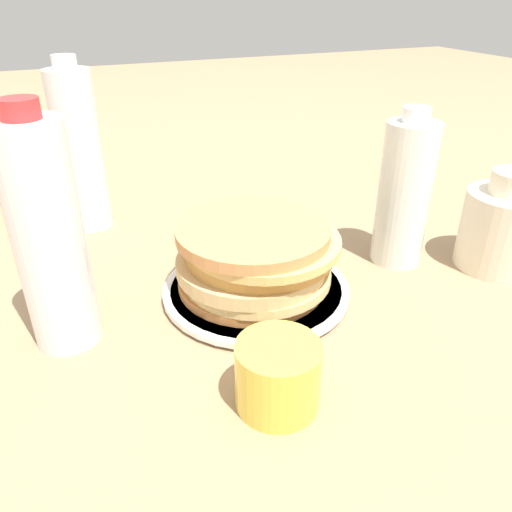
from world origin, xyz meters
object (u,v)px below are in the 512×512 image
Objects in this scene: water_bottle_near at (80,151)px; pancake_stack at (256,256)px; cream_jug at (504,227)px; water_bottle_far at (49,238)px; plate at (256,289)px; water_bottle_mid at (404,194)px; juice_glass at (278,375)px.

pancake_stack is at bearing 119.68° from water_bottle_near.
cream_jug is 0.52× the size of water_bottle_far.
cream_jug reaches higher than plate.
pancake_stack is 0.22m from water_bottle_mid.
water_bottle_mid is (-0.37, 0.28, -0.02)m from water_bottle_near.
water_bottle_far is (0.43, 0.01, 0.02)m from water_bottle_mid.
plate is 0.34m from cream_jug.
water_bottle_mid is at bearing -178.54° from pancake_stack.
cream_jug is at bearing 173.65° from water_bottle_far.
water_bottle_far is at bearing 0.10° from pancake_stack.
water_bottle_far reaches higher than pancake_stack.
plate is 1.71× the size of cream_jug.
pancake_stack reaches higher than plate.
pancake_stack is 1.45× the size of cream_jug.
water_bottle_mid is at bearing -179.23° from water_bottle_far.
plate is 0.18m from juice_glass.
pancake_stack is 0.76× the size of water_bottle_near.
plate is 0.90× the size of water_bottle_near.
water_bottle_near is 0.29m from water_bottle_far.
water_bottle_near is at bearing -101.35° from water_bottle_far.
water_bottle_mid is at bearing -177.93° from plate.
water_bottle_near is at bearing -36.72° from water_bottle_mid.
water_bottle_far reaches higher than water_bottle_mid.
juice_glass reaches higher than plate.
cream_jug is 0.14m from water_bottle_mid.
water_bottle_near is (0.49, -0.34, 0.06)m from cream_jug.
water_bottle_near is 1.00× the size of water_bottle_far.
water_bottle_mid is 0.43m from water_bottle_far.
water_bottle_mid is (0.11, -0.07, 0.04)m from cream_jug.
plate is 0.23m from water_bottle_mid.
juice_glass is (0.05, 0.17, 0.03)m from plate.
water_bottle_near reaches higher than water_bottle_mid.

